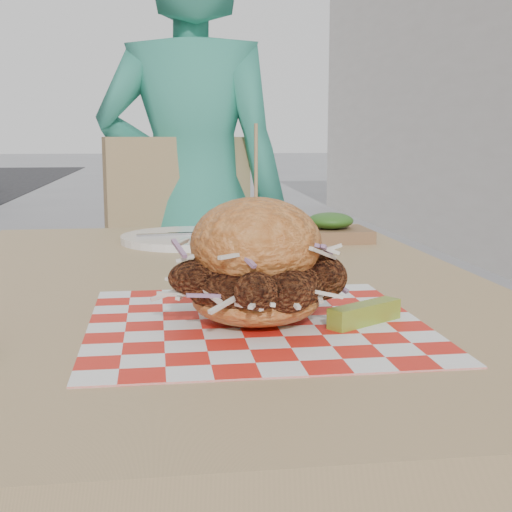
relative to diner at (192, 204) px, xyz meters
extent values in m
imported|color=teal|center=(0.00, 0.00, 0.00)|extent=(0.62, 0.47, 1.52)
cube|color=tan|center=(-0.04, -1.05, -0.03)|extent=(0.80, 1.20, 0.04)
cylinder|color=#333338|center=(-0.38, -0.51, -0.40)|extent=(0.05, 0.05, 0.71)
cylinder|color=#333338|center=(0.30, -0.51, -0.40)|extent=(0.05, 0.05, 0.71)
cube|color=tan|center=(-0.04, -0.24, -0.31)|extent=(0.53, 0.53, 0.04)
cube|color=tan|center=(-0.10, -0.05, -0.06)|extent=(0.41, 0.17, 0.50)
cylinder|color=#333338|center=(-0.15, -0.46, -0.54)|extent=(0.03, 0.03, 0.43)
cylinder|color=#333338|center=(0.19, -0.35, -0.54)|extent=(0.03, 0.03, 0.43)
cylinder|color=#333338|center=(-0.26, -0.12, -0.54)|extent=(0.03, 0.03, 0.43)
cylinder|color=#333338|center=(0.08, -0.01, -0.54)|extent=(0.03, 0.03, 0.43)
cube|color=red|center=(0.00, -1.30, -0.01)|extent=(0.36, 0.36, 0.00)
ellipsoid|color=#C67637|center=(0.00, -1.30, 0.02)|extent=(0.14, 0.14, 0.05)
ellipsoid|color=brown|center=(0.00, -1.30, 0.04)|extent=(0.15, 0.14, 0.08)
ellipsoid|color=#C67637|center=(0.00, -1.30, 0.08)|extent=(0.14, 0.14, 0.10)
cylinder|color=tan|center=(0.00, -1.30, 0.15)|extent=(0.00, 0.00, 0.11)
cube|color=#9BA830|center=(0.12, -1.33, 0.00)|extent=(0.09, 0.07, 0.02)
cylinder|color=white|center=(-0.04, -0.68, 0.00)|extent=(0.27, 0.27, 0.01)
cube|color=silver|center=(-0.07, -0.68, 0.01)|extent=(0.15, 0.03, 0.00)
cube|color=silver|center=(-0.01, -0.68, 0.01)|extent=(0.15, 0.03, 0.00)
cube|color=brown|center=(0.23, -0.71, 0.00)|extent=(0.15, 0.12, 0.02)
ellipsoid|color=#1A4C15|center=(0.23, -0.71, 0.03)|extent=(0.09, 0.09, 0.03)
camera|label=1|loc=(-0.10, -2.05, 0.19)|focal=50.00mm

